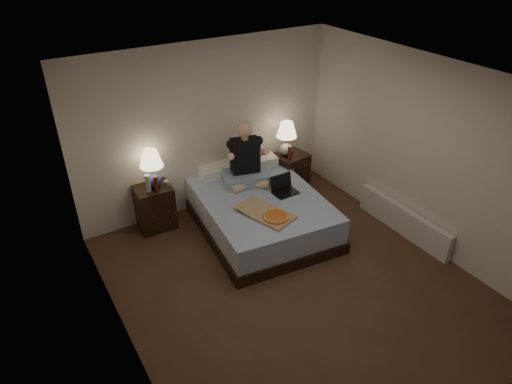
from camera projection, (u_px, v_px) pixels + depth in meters
floor at (294, 283)px, 5.62m from camera, size 4.00×4.50×0.00m
ceiling at (305, 85)px, 4.33m from camera, size 4.00×4.50×0.00m
wall_back at (208, 128)px, 6.62m from camera, size 4.00×0.00×2.50m
wall_front at (481, 334)px, 3.33m from camera, size 4.00×0.00×2.50m
wall_left at (118, 258)px, 4.08m from camera, size 0.00×4.50×2.50m
wall_right at (425, 154)px, 5.87m from camera, size 0.00×4.50×2.50m
bed at (260, 211)px, 6.52m from camera, size 1.80×2.26×0.53m
nightstand_left at (155, 207)px, 6.51m from camera, size 0.52×0.47×0.65m
nightstand_right at (290, 172)px, 7.41m from camera, size 0.54×0.50×0.64m
lamp_left at (152, 169)px, 6.21m from camera, size 0.37×0.37×0.56m
lamp_right at (286, 139)px, 7.09m from camera, size 0.37×0.37×0.56m
water_bottle at (148, 183)px, 6.18m from camera, size 0.07×0.07×0.25m
soda_can at (167, 184)px, 6.32m from camera, size 0.07×0.07×0.10m
beer_bottle_left at (156, 184)px, 6.19m from camera, size 0.06×0.06×0.23m
beer_bottle_right at (290, 153)px, 7.03m from camera, size 0.06×0.06×0.23m
person at (246, 154)px, 6.47m from camera, size 0.77×0.67×0.93m
laptop at (286, 186)px, 6.38m from camera, size 0.34×0.29×0.24m
pizza_box at (276, 217)px, 5.86m from camera, size 0.62×0.85×0.08m
radiator at (403, 220)px, 6.43m from camera, size 0.10×1.60×0.40m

